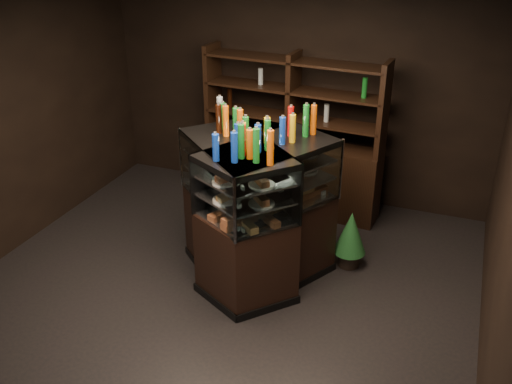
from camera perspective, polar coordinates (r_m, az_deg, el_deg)
ground at (r=5.89m, az=-3.82°, el=-9.83°), size 5.00×5.00×0.00m
room_shell at (r=5.00m, az=-4.49°, el=8.43°), size 5.02×5.02×3.01m
display_case at (r=5.79m, az=-0.35°, el=-4.51°), size 1.67×1.54×1.50m
food_display at (r=5.49m, az=-0.38°, el=1.16°), size 1.21×1.19×0.46m
bottles_top at (r=5.30m, az=-0.38°, el=6.08°), size 1.04×1.05×0.30m
potted_conifer at (r=6.12m, az=9.47°, el=-3.93°), size 0.34×0.34×0.73m
back_shelving at (r=7.22m, az=3.53°, el=2.98°), size 2.28×0.57×2.00m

